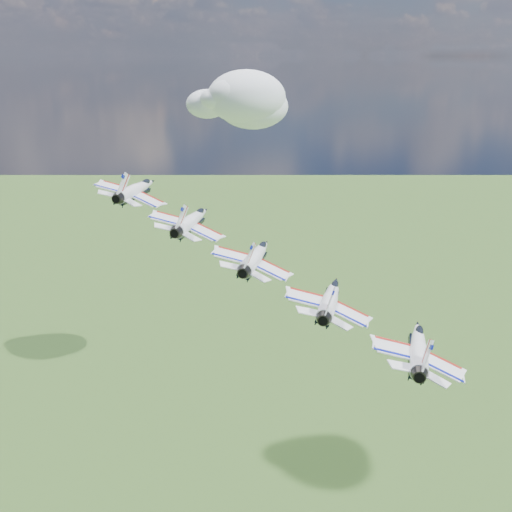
{
  "coord_description": "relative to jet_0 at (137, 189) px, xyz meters",
  "views": [
    {
      "loc": [
        -23.59,
        -78.66,
        177.39
      ],
      "look_at": [
        -11.13,
        -6.1,
        154.39
      ],
      "focal_mm": 45.0,
      "sensor_mm": 36.0,
      "label": 1
    }
  ],
  "objects": [
    {
      "name": "jet_3",
      "position": [
        20.97,
        -24.91,
        -8.03
      ],
      "size": [
        14.72,
        16.72,
        6.69
      ],
      "primitive_type": null,
      "rotation": [
        0.0,
        0.29,
        -0.39
      ],
      "color": "white"
    },
    {
      "name": "jet_0",
      "position": [
        0.0,
        0.0,
        0.0
      ],
      "size": [
        14.72,
        16.72,
        6.69
      ],
      "primitive_type": null,
      "rotation": [
        0.0,
        0.29,
        -0.39
      ],
      "color": "white"
    },
    {
      "name": "jet_1",
      "position": [
        6.99,
        -8.3,
        -2.68
      ],
      "size": [
        14.72,
        16.72,
        6.69
      ],
      "primitive_type": null,
      "rotation": [
        0.0,
        0.29,
        -0.39
      ],
      "color": "white"
    },
    {
      "name": "jet_2",
      "position": [
        13.98,
        -16.61,
        -5.35
      ],
      "size": [
        14.72,
        16.72,
        6.69
      ],
      "primitive_type": null,
      "rotation": [
        0.0,
        0.29,
        -0.39
      ],
      "color": "white"
    },
    {
      "name": "cloud_far",
      "position": [
        45.73,
        223.91,
        -1.74
      ],
      "size": [
        54.1,
        42.51,
        21.26
      ],
      "primitive_type": "ellipsoid",
      "color": "white"
    },
    {
      "name": "jet_4",
      "position": [
        27.95,
        -33.21,
        -10.7
      ],
      "size": [
        14.72,
        16.72,
        6.69
      ],
      "primitive_type": null,
      "rotation": [
        0.0,
        0.29,
        -0.39
      ],
      "color": "white"
    }
  ]
}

